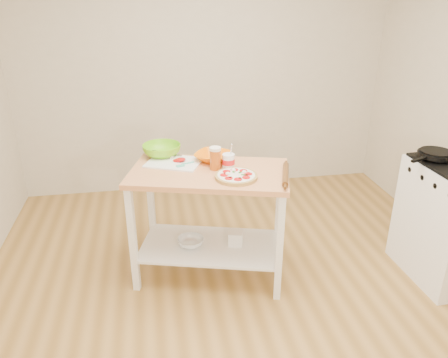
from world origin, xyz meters
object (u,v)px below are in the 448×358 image
object	(u,v)px
pizza	(236,176)
cutting_board	(174,162)
beer_pint	(215,158)
shelf_bin	(236,238)
spatula	(184,164)
orange_bowl	(213,157)
rolling_pin	(286,174)
skillet	(435,154)
prep_island	(210,201)
green_bowl	(162,150)
yogurt_tub	(228,161)
knife	(162,153)
shelf_glass_bowl	(191,242)

from	to	relation	value
pizza	cutting_board	xyz separation A→B (m)	(-0.41, 0.37, -0.01)
beer_pint	shelf_bin	world-z (taller)	beer_pint
beer_pint	spatula	bearing A→B (deg)	156.68
orange_bowl	rolling_pin	xyz separation A→B (m)	(0.46, -0.41, -0.01)
skillet	shelf_bin	size ratio (longest dim) A/B	3.61
prep_island	orange_bowl	world-z (taller)	orange_bowl
skillet	shelf_bin	xyz separation A→B (m)	(-1.52, 0.13, -0.66)
spatula	green_bowl	distance (m)	0.30
green_bowl	yogurt_tub	distance (m)	0.59
spatula	shelf_bin	world-z (taller)	spatula
pizza	knife	xyz separation A→B (m)	(-0.49, 0.56, 0.00)
skillet	orange_bowl	distance (m)	1.70
beer_pint	green_bowl	bearing A→B (deg)	137.39
cutting_board	shelf_glass_bowl	size ratio (longest dim) A/B	2.35
green_bowl	beer_pint	distance (m)	0.52
cutting_board	shelf_bin	distance (m)	0.78
shelf_glass_bowl	shelf_bin	bearing A→B (deg)	-5.90
orange_bowl	rolling_pin	size ratio (longest dim) A/B	0.73
skillet	cutting_board	bearing A→B (deg)	146.84
pizza	shelf_bin	xyz separation A→B (m)	(0.03, 0.14, -0.60)
skillet	rolling_pin	size ratio (longest dim) A/B	1.09
beer_pint	shelf_bin	size ratio (longest dim) A/B	1.54
green_bowl	shelf_glass_bowl	xyz separation A→B (m)	(0.17, -0.36, -0.66)
skillet	rolling_pin	world-z (taller)	skillet
spatula	green_bowl	bearing A→B (deg)	104.72
skillet	orange_bowl	world-z (taller)	skillet
beer_pint	shelf_glass_bowl	size ratio (longest dim) A/B	0.82
skillet	shelf_glass_bowl	size ratio (longest dim) A/B	1.94
cutting_board	yogurt_tub	xyz separation A→B (m)	(0.39, -0.18, 0.05)
knife	spatula	bearing A→B (deg)	-27.21
cutting_board	rolling_pin	xyz separation A→B (m)	(0.76, -0.42, 0.01)
prep_island	shelf_glass_bowl	xyz separation A→B (m)	(-0.15, 0.02, -0.36)
prep_island	cutting_board	distance (m)	0.41
skillet	beer_pint	bearing A→B (deg)	151.09
prep_island	shelf_glass_bowl	distance (m)	0.39
cutting_board	orange_bowl	xyz separation A→B (m)	(0.30, -0.01, 0.03)
pizza	orange_bowl	size ratio (longest dim) A/B	1.13
beer_pint	shelf_bin	bearing A→B (deg)	-16.70
prep_island	green_bowl	world-z (taller)	green_bowl
yogurt_tub	shelf_bin	world-z (taller)	yogurt_tub
cutting_board	yogurt_tub	size ratio (longest dim) A/B	2.42
knife	rolling_pin	distance (m)	1.04
pizza	shelf_bin	distance (m)	0.62
orange_bowl	beer_pint	size ratio (longest dim) A/B	1.57
orange_bowl	shelf_glass_bowl	size ratio (longest dim) A/B	1.29
yogurt_tub	shelf_bin	bearing A→B (deg)	-38.65
prep_island	orange_bowl	bearing A→B (deg)	73.15
shelf_bin	green_bowl	bearing A→B (deg)	143.41
orange_bowl	shelf_bin	size ratio (longest dim) A/B	2.41
prep_island	pizza	size ratio (longest dim) A/B	4.25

